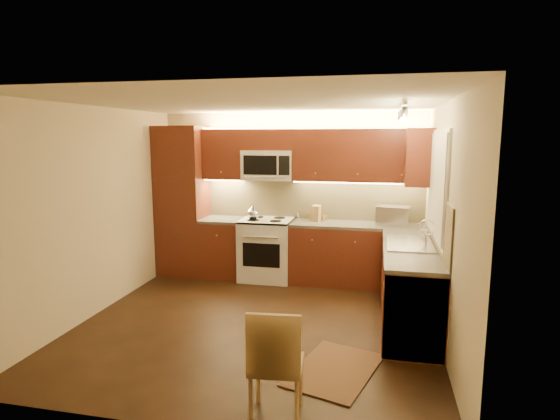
% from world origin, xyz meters
% --- Properties ---
extents(floor, '(4.00, 4.00, 0.01)m').
position_xyz_m(floor, '(0.00, 0.00, 0.00)').
color(floor, black).
rests_on(floor, ground).
extents(ceiling, '(4.00, 4.00, 0.01)m').
position_xyz_m(ceiling, '(0.00, 0.00, 2.50)').
color(ceiling, beige).
rests_on(ceiling, ground).
extents(wall_back, '(4.00, 0.01, 2.50)m').
position_xyz_m(wall_back, '(0.00, 2.00, 1.25)').
color(wall_back, '#BFAF8B').
rests_on(wall_back, ground).
extents(wall_front, '(4.00, 0.01, 2.50)m').
position_xyz_m(wall_front, '(0.00, -2.00, 1.25)').
color(wall_front, '#BFAF8B').
rests_on(wall_front, ground).
extents(wall_left, '(0.01, 4.00, 2.50)m').
position_xyz_m(wall_left, '(-2.00, 0.00, 1.25)').
color(wall_left, '#BFAF8B').
rests_on(wall_left, ground).
extents(wall_right, '(0.01, 4.00, 2.50)m').
position_xyz_m(wall_right, '(2.00, 0.00, 1.25)').
color(wall_right, '#BFAF8B').
rests_on(wall_right, ground).
extents(pantry, '(0.70, 0.60, 2.30)m').
position_xyz_m(pantry, '(-1.65, 1.70, 1.15)').
color(pantry, '#43180E').
rests_on(pantry, floor).
extents(base_cab_back_left, '(0.62, 0.60, 0.86)m').
position_xyz_m(base_cab_back_left, '(-0.99, 1.70, 0.43)').
color(base_cab_back_left, '#43180E').
rests_on(base_cab_back_left, floor).
extents(counter_back_left, '(0.62, 0.60, 0.04)m').
position_xyz_m(counter_back_left, '(-0.99, 1.70, 0.88)').
color(counter_back_left, '#3B3735').
rests_on(counter_back_left, base_cab_back_left).
extents(base_cab_back_right, '(1.92, 0.60, 0.86)m').
position_xyz_m(base_cab_back_right, '(1.04, 1.70, 0.43)').
color(base_cab_back_right, '#43180E').
rests_on(base_cab_back_right, floor).
extents(counter_back_right, '(1.92, 0.60, 0.04)m').
position_xyz_m(counter_back_right, '(1.04, 1.70, 0.88)').
color(counter_back_right, '#3B3735').
rests_on(counter_back_right, base_cab_back_right).
extents(base_cab_right, '(0.60, 2.00, 0.86)m').
position_xyz_m(base_cab_right, '(1.70, 0.40, 0.43)').
color(base_cab_right, '#43180E').
rests_on(base_cab_right, floor).
extents(counter_right, '(0.60, 2.00, 0.04)m').
position_xyz_m(counter_right, '(1.70, 0.40, 0.88)').
color(counter_right, '#3B3735').
rests_on(counter_right, base_cab_right).
extents(dishwasher, '(0.58, 0.60, 0.84)m').
position_xyz_m(dishwasher, '(1.70, -0.30, 0.43)').
color(dishwasher, silver).
rests_on(dishwasher, floor).
extents(backsplash_back, '(3.30, 0.02, 0.60)m').
position_xyz_m(backsplash_back, '(0.35, 1.99, 1.20)').
color(backsplash_back, tan).
rests_on(backsplash_back, wall_back).
extents(backsplash_right, '(0.02, 2.00, 0.60)m').
position_xyz_m(backsplash_right, '(1.99, 0.40, 1.20)').
color(backsplash_right, tan).
rests_on(backsplash_right, wall_right).
extents(upper_cab_back_left, '(0.62, 0.35, 0.75)m').
position_xyz_m(upper_cab_back_left, '(-0.99, 1.82, 1.88)').
color(upper_cab_back_left, '#43180E').
rests_on(upper_cab_back_left, wall_back).
extents(upper_cab_back_right, '(1.92, 0.35, 0.75)m').
position_xyz_m(upper_cab_back_right, '(1.04, 1.82, 1.88)').
color(upper_cab_back_right, '#43180E').
rests_on(upper_cab_back_right, wall_back).
extents(upper_cab_bridge, '(0.76, 0.35, 0.31)m').
position_xyz_m(upper_cab_bridge, '(-0.30, 1.82, 2.09)').
color(upper_cab_bridge, '#43180E').
rests_on(upper_cab_bridge, wall_back).
extents(upper_cab_right_corner, '(0.35, 0.50, 0.75)m').
position_xyz_m(upper_cab_right_corner, '(1.82, 1.40, 1.88)').
color(upper_cab_right_corner, '#43180E').
rests_on(upper_cab_right_corner, wall_right).
extents(stove, '(0.76, 0.65, 0.92)m').
position_xyz_m(stove, '(-0.30, 1.68, 0.46)').
color(stove, silver).
rests_on(stove, floor).
extents(microwave, '(0.76, 0.38, 0.44)m').
position_xyz_m(microwave, '(-0.30, 1.81, 1.72)').
color(microwave, silver).
rests_on(microwave, wall_back).
extents(window_frame, '(0.03, 1.44, 1.24)m').
position_xyz_m(window_frame, '(1.99, 0.55, 1.60)').
color(window_frame, silver).
rests_on(window_frame, wall_right).
extents(window_blinds, '(0.02, 1.36, 1.16)m').
position_xyz_m(window_blinds, '(1.97, 0.55, 1.60)').
color(window_blinds, silver).
rests_on(window_blinds, wall_right).
extents(sink, '(0.52, 0.86, 0.15)m').
position_xyz_m(sink, '(1.70, 0.55, 0.98)').
color(sink, silver).
rests_on(sink, counter_right).
extents(faucet, '(0.20, 0.04, 0.30)m').
position_xyz_m(faucet, '(1.88, 0.55, 1.05)').
color(faucet, silver).
rests_on(faucet, counter_right).
extents(track_light_bar, '(0.04, 1.20, 0.03)m').
position_xyz_m(track_light_bar, '(1.55, 0.40, 2.46)').
color(track_light_bar, silver).
rests_on(track_light_bar, ceiling).
extents(kettle, '(0.25, 0.25, 0.23)m').
position_xyz_m(kettle, '(-0.49, 1.61, 1.03)').
color(kettle, silver).
rests_on(kettle, stove).
extents(toaster_oven, '(0.50, 0.41, 0.27)m').
position_xyz_m(toaster_oven, '(1.54, 1.74, 1.03)').
color(toaster_oven, silver).
rests_on(toaster_oven, counter_back_right).
extents(knife_block, '(0.13, 0.18, 0.23)m').
position_xyz_m(knife_block, '(0.43, 1.80, 1.02)').
color(knife_block, '#A27049').
rests_on(knife_block, counter_back_right).
extents(spice_jar_a, '(0.05, 0.05, 0.09)m').
position_xyz_m(spice_jar_a, '(0.14, 1.94, 0.95)').
color(spice_jar_a, silver).
rests_on(spice_jar_a, counter_back_right).
extents(spice_jar_b, '(0.05, 0.05, 0.09)m').
position_xyz_m(spice_jar_b, '(0.31, 1.94, 0.95)').
color(spice_jar_b, brown).
rests_on(spice_jar_b, counter_back_right).
extents(spice_jar_c, '(0.05, 0.05, 0.09)m').
position_xyz_m(spice_jar_c, '(0.57, 1.91, 0.94)').
color(spice_jar_c, silver).
rests_on(spice_jar_c, counter_back_right).
extents(spice_jar_d, '(0.05, 0.05, 0.09)m').
position_xyz_m(spice_jar_d, '(0.53, 1.86, 0.94)').
color(spice_jar_d, '#A77632').
rests_on(spice_jar_d, counter_back_right).
extents(soap_bottle, '(0.09, 0.09, 0.16)m').
position_xyz_m(soap_bottle, '(1.89, 0.90, 0.98)').
color(soap_bottle, '#B3B2B7').
rests_on(soap_bottle, counter_right).
extents(rug, '(0.93, 1.15, 0.01)m').
position_xyz_m(rug, '(0.98, -0.90, 0.01)').
color(rug, black).
rests_on(rug, floor).
extents(dining_chair, '(0.43, 0.43, 0.90)m').
position_xyz_m(dining_chair, '(0.61, -1.70, 0.45)').
color(dining_chair, '#A27049').
rests_on(dining_chair, floor).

